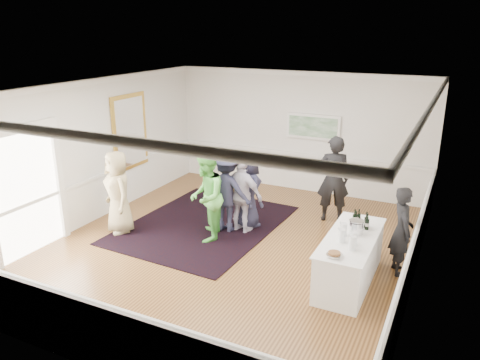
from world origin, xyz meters
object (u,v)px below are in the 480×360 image
at_px(guest_navy, 248,190).
at_px(nut_bowl, 334,255).
at_px(serving_table, 350,259).
at_px(guest_green, 206,197).
at_px(bartender, 402,231).
at_px(ice_bucket, 356,227).
at_px(guest_lilac, 242,195).
at_px(guest_tan, 118,192).
at_px(guest_dark_a, 227,191).
at_px(guest_dark_b, 333,179).

height_order(guest_navy, nut_bowl, guest_navy).
height_order(serving_table, guest_green, guest_green).
relative_size(bartender, ice_bucket, 6.29).
distance_m(serving_table, bartender, 1.10).
bearing_deg(guest_lilac, guest_tan, 36.40).
relative_size(guest_dark_a, guest_dark_b, 0.91).
bearing_deg(guest_navy, serving_table, -178.40).
bearing_deg(guest_lilac, nut_bowl, 152.83).
bearing_deg(nut_bowl, ice_bucket, 83.70).
height_order(guest_green, guest_navy, guest_green).
xyz_separation_m(bartender, guest_dark_b, (-1.75, 1.84, 0.18)).
height_order(guest_green, nut_bowl, guest_green).
distance_m(guest_tan, guest_green, 1.95).
bearing_deg(guest_dark_b, serving_table, 90.95).
relative_size(guest_green, guest_navy, 1.10).
relative_size(bartender, guest_lilac, 0.97).
distance_m(guest_green, guest_dark_b, 2.98).
height_order(serving_table, guest_tan, guest_tan).
bearing_deg(serving_table, guest_lilac, 157.04).
bearing_deg(guest_navy, nut_bowl, 168.17).
height_order(guest_dark_a, guest_navy, guest_dark_a).
relative_size(guest_dark_a, ice_bucket, 6.98).
distance_m(bartender, guest_tan, 5.77).
bearing_deg(guest_dark_b, ice_bucket, 92.91).
bearing_deg(nut_bowl, guest_dark_b, 105.51).
xyz_separation_m(guest_tan, guest_lilac, (2.40, 1.16, -0.06)).
distance_m(serving_table, guest_tan, 5.01).
xyz_separation_m(guest_green, guest_dark_b, (2.08, 2.13, 0.06)).
relative_size(guest_dark_b, nut_bowl, 7.73).
height_order(bartender, guest_tan, guest_tan).
bearing_deg(guest_green, guest_dark_b, 114.27).
xyz_separation_m(guest_green, guest_dark_a, (0.18, 0.58, -0.03)).
xyz_separation_m(bartender, guest_lilac, (-3.32, 0.37, 0.02)).
bearing_deg(guest_dark_a, guest_lilac, -165.55).
bearing_deg(guest_lilac, serving_table, 167.66).
distance_m(guest_dark_a, guest_navy, 0.50).
relative_size(guest_tan, guest_dark_b, 0.91).
relative_size(bartender, guest_tan, 0.90).
xyz_separation_m(serving_table, guest_dark_a, (-2.93, 1.02, 0.47)).
relative_size(guest_lilac, guest_dark_b, 0.84).
distance_m(guest_tan, guest_dark_a, 2.33).
bearing_deg(ice_bucket, bartender, 39.75).
xyz_separation_m(guest_navy, nut_bowl, (2.54, -2.26, 0.04)).
xyz_separation_m(serving_table, bartender, (0.73, 0.73, 0.38)).
bearing_deg(serving_table, guest_tan, -179.35).
bearing_deg(bartender, guest_green, 71.57).
relative_size(guest_dark_a, guest_navy, 1.06).
relative_size(guest_tan, guest_lilac, 1.08).
height_order(serving_table, guest_dark_b, guest_dark_b).
distance_m(serving_table, guest_navy, 2.99).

